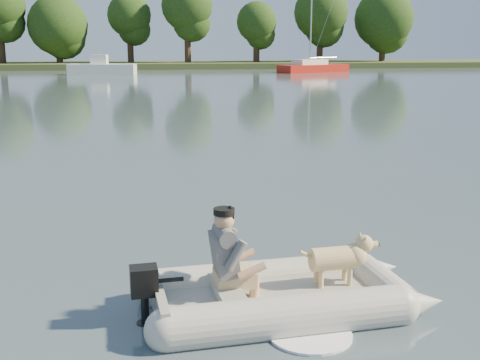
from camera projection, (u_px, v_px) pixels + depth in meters
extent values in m
plane|color=slate|center=(255.00, 288.00, 6.81)|extent=(160.00, 160.00, 0.00)
cube|color=#47512D|center=(153.00, 65.00, 66.43)|extent=(160.00, 12.00, 0.70)
cylinder|color=#332316|center=(2.00, 48.00, 62.67)|extent=(0.70, 0.70, 4.24)
cylinder|color=#332316|center=(59.00, 54.00, 64.00)|extent=(0.70, 0.70, 2.94)
sphere|color=#304E1A|center=(58.00, 25.00, 63.32)|extent=(6.27, 6.27, 6.27)
cylinder|color=#332316|center=(131.00, 51.00, 65.66)|extent=(0.70, 0.70, 3.67)
sphere|color=#304E1A|center=(129.00, 15.00, 64.82)|extent=(4.69, 4.69, 4.69)
cylinder|color=#332316|center=(188.00, 48.00, 64.80)|extent=(0.70, 0.70, 4.29)
sphere|color=#304E1A|center=(187.00, 5.00, 63.82)|extent=(5.43, 5.43, 5.43)
cylinder|color=#332316|center=(256.00, 53.00, 66.35)|extent=(0.70, 0.70, 3.21)
sphere|color=#304E1A|center=(257.00, 22.00, 65.61)|extent=(4.41, 4.41, 4.41)
cylinder|color=#332316|center=(320.00, 49.00, 68.00)|extent=(0.70, 0.70, 3.94)
sphere|color=#304E1A|center=(321.00, 12.00, 67.09)|extent=(6.03, 6.03, 6.03)
cylinder|color=#332316|center=(382.00, 51.00, 69.47)|extent=(0.70, 0.70, 3.52)
sphere|color=#304E1A|center=(384.00, 19.00, 68.66)|extent=(6.68, 6.68, 6.68)
cube|color=#A31D12|center=(313.00, 69.00, 56.17)|extent=(7.31, 4.86, 0.88)
cube|color=white|center=(310.00, 62.00, 55.79)|extent=(3.47, 2.73, 0.53)
cylinder|color=#A5A5AA|center=(311.00, 15.00, 54.85)|extent=(0.14, 0.14, 8.83)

